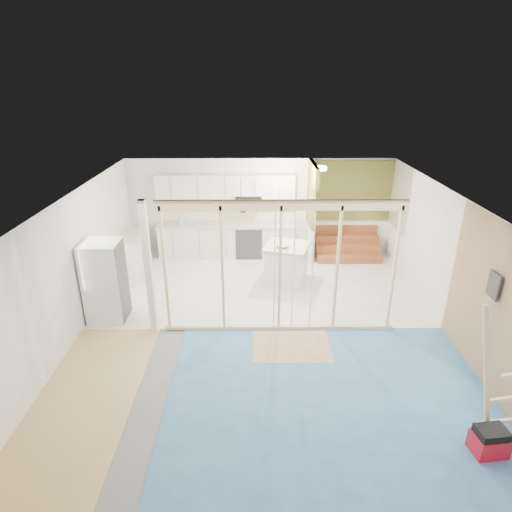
{
  "coord_description": "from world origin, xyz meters",
  "views": [
    {
      "loc": [
        -0.19,
        -7.11,
        4.54
      ],
      "look_at": [
        -0.13,
        0.6,
        1.3
      ],
      "focal_mm": 30.0,
      "sensor_mm": 36.0,
      "label": 1
    }
  ],
  "objects_px": {
    "island": "(287,264)",
    "ladder": "(509,375)",
    "toolbox": "(489,442)",
    "fridge": "(106,282)"
  },
  "relations": [
    {
      "from": "island",
      "to": "ladder",
      "type": "relative_size",
      "value": 0.58
    },
    {
      "from": "island",
      "to": "toolbox",
      "type": "relative_size",
      "value": 2.62
    },
    {
      "from": "island",
      "to": "ladder",
      "type": "height_order",
      "value": "ladder"
    },
    {
      "from": "ladder",
      "to": "fridge",
      "type": "bearing_deg",
      "value": 156.44
    },
    {
      "from": "island",
      "to": "ladder",
      "type": "bearing_deg",
      "value": -46.11
    },
    {
      "from": "toolbox",
      "to": "fridge",
      "type": "bearing_deg",
      "value": 143.46
    },
    {
      "from": "island",
      "to": "toolbox",
      "type": "distance_m",
      "value": 5.56
    },
    {
      "from": "island",
      "to": "fridge",
      "type": "bearing_deg",
      "value": -139.14
    },
    {
      "from": "toolbox",
      "to": "ladder",
      "type": "xyz_separation_m",
      "value": [
        0.2,
        0.26,
        0.85
      ]
    },
    {
      "from": "island",
      "to": "toolbox",
      "type": "height_order",
      "value": "island"
    }
  ]
}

